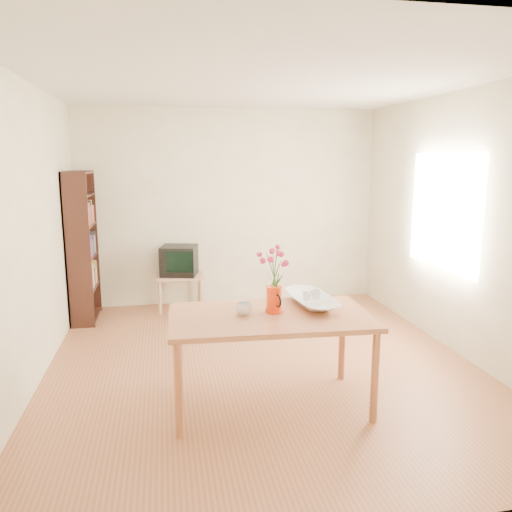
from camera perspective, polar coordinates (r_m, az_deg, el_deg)
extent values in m
plane|color=brown|center=(4.90, 0.66, -12.24)|extent=(4.50, 4.50, 0.00)
plane|color=white|center=(4.55, 0.73, 19.44)|extent=(4.50, 4.50, 0.00)
plane|color=beige|center=(6.75, -3.04, 5.58)|extent=(4.00, 0.00, 4.00)
plane|color=beige|center=(2.42, 11.15, -4.23)|extent=(4.00, 0.00, 4.00)
plane|color=beige|center=(4.60, -24.57, 2.12)|extent=(0.00, 4.50, 4.50)
plane|color=beige|center=(5.31, 22.42, 3.33)|extent=(0.00, 4.50, 4.50)
plane|color=white|center=(5.54, 20.65, 4.78)|extent=(0.00, 1.30, 1.30)
cube|color=#A05736|center=(3.89, 1.65, -6.99)|extent=(1.58, 0.94, 0.04)
cylinder|color=#A05736|center=(3.62, -8.87, -14.94)|extent=(0.06, 0.06, 0.71)
cylinder|color=#A05736|center=(3.86, 13.42, -13.35)|extent=(0.06, 0.06, 0.71)
cylinder|color=#A05736|center=(4.32, -8.82, -10.54)|extent=(0.06, 0.06, 0.71)
cylinder|color=#A05736|center=(4.53, 9.81, -9.54)|extent=(0.06, 0.06, 0.71)
cube|color=tan|center=(6.56, -8.72, -2.27)|extent=(0.60, 0.45, 0.03)
cylinder|color=tan|center=(6.43, -10.93, -4.71)|extent=(0.04, 0.04, 0.43)
cylinder|color=tan|center=(6.45, -6.29, -4.54)|extent=(0.04, 0.04, 0.43)
cylinder|color=tan|center=(6.79, -10.92, -3.88)|extent=(0.04, 0.04, 0.43)
cylinder|color=tan|center=(6.80, -6.53, -3.73)|extent=(0.04, 0.04, 0.43)
cube|color=black|center=(6.00, -19.71, 0.42)|extent=(0.28, 0.02, 1.80)
cube|color=black|center=(6.66, -18.81, 1.46)|extent=(0.28, 0.03, 1.80)
cube|color=black|center=(6.35, -20.41, 0.92)|extent=(0.02, 0.70, 1.80)
cube|color=black|center=(6.52, -18.76, -6.50)|extent=(0.27, 0.65, 0.02)
cube|color=black|center=(6.43, -18.96, -3.43)|extent=(0.27, 0.65, 0.02)
cube|color=black|center=(6.35, -19.17, -0.10)|extent=(0.27, 0.65, 0.02)
cube|color=black|center=(6.29, -19.38, 3.30)|extent=(0.27, 0.65, 0.02)
cube|color=black|center=(6.26, -19.59, 6.57)|extent=(0.27, 0.65, 0.02)
cube|color=black|center=(6.24, -19.74, 8.95)|extent=(0.27, 0.65, 0.02)
cylinder|color=red|center=(3.92, 2.07, -5.02)|extent=(0.12, 0.12, 0.20)
cylinder|color=red|center=(3.94, 2.06, -6.23)|extent=(0.14, 0.14, 0.02)
cylinder|color=red|center=(3.89, 2.08, -3.56)|extent=(0.13, 0.13, 0.01)
cone|color=red|center=(3.85, 2.08, -4.11)|extent=(0.06, 0.07, 0.06)
torus|color=black|center=(3.99, 2.06, -4.59)|extent=(0.04, 0.10, 0.10)
imported|color=white|center=(3.86, -1.39, -6.04)|extent=(0.16, 0.16, 0.10)
imported|color=white|center=(4.10, 6.38, -2.57)|extent=(0.51, 0.51, 0.45)
imported|color=white|center=(4.10, 5.83, -3.23)|extent=(0.08, 0.08, 0.06)
imported|color=white|center=(4.14, 6.88, -3.06)|extent=(0.07, 0.07, 0.07)
cube|color=black|center=(6.51, -8.77, -0.50)|extent=(0.52, 0.49, 0.38)
cube|color=black|center=(6.58, -8.80, -0.21)|extent=(0.35, 0.28, 0.27)
cube|color=black|center=(6.31, -8.72, -0.69)|extent=(0.34, 0.09, 0.27)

